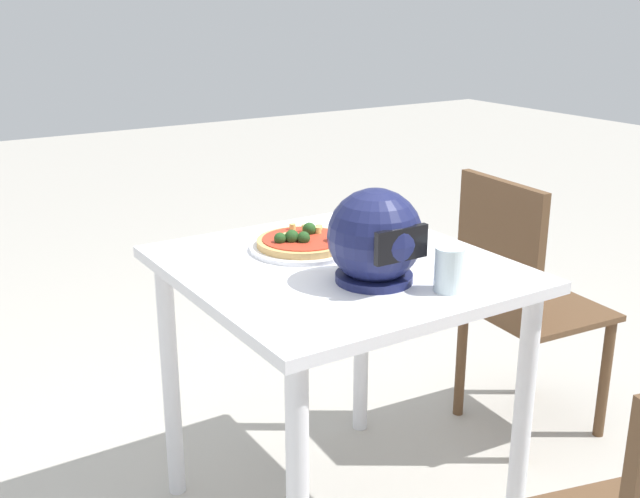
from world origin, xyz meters
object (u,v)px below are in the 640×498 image
object	(u,v)px
dining_table	(337,306)
motorcycle_helmet	(377,238)
chair_side	(518,295)
drinking_glass	(449,269)
pizza	(304,241)

from	to	relation	value
dining_table	motorcycle_helmet	size ratio (longest dim) A/B	3.66
dining_table	chair_side	xyz separation A→B (m)	(-0.76, -0.07, -0.15)
dining_table	drinking_glass	world-z (taller)	drinking_glass
pizza	drinking_glass	world-z (taller)	drinking_glass
chair_side	pizza	bearing A→B (deg)	-5.10
dining_table	pizza	size ratio (longest dim) A/B	3.32
chair_side	motorcycle_helmet	bearing A→B (deg)	17.09
drinking_glass	pizza	bearing A→B (deg)	-74.46
pizza	motorcycle_helmet	distance (m)	0.31
dining_table	pizza	xyz separation A→B (m)	(0.02, -0.14, 0.15)
pizza	motorcycle_helmet	xyz separation A→B (m)	(-0.02, 0.30, 0.08)
motorcycle_helmet	drinking_glass	bearing A→B (deg)	125.55
motorcycle_helmet	drinking_glass	world-z (taller)	motorcycle_helmet
dining_table	pizza	world-z (taller)	pizza
pizza	chair_side	xyz separation A→B (m)	(-0.78, 0.07, -0.30)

